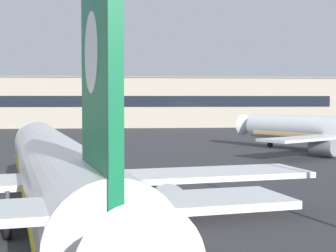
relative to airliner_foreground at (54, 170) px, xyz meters
name	(u,v)px	position (x,y,z in m)	size (l,w,h in m)	color
taxiway_centreline	(99,183)	(2.05, 16.58, -3.37)	(0.30, 180.00, 0.01)	yellow
airliner_foreground	(54,170)	(0.00, 0.00, 0.00)	(32.33, 41.25, 11.65)	white
safety_cone_by_nose_gear	(95,181)	(1.69, 16.29, -3.11)	(0.44, 0.44, 0.55)	orange
terminal_building	(79,102)	(-5.85, 113.59, 3.31)	(138.45, 12.40, 13.35)	#B2A893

